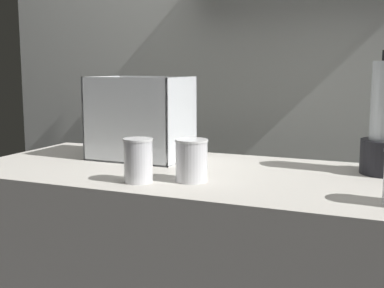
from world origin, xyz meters
TOP-DOWN VIEW (x-y plane):
  - back_wall_unit at (0.00, 0.77)m, footprint 2.60×0.24m
  - carrot_display_bin at (-0.23, 0.12)m, footprint 0.31×0.24m
  - juice_cup_carrot_far_left at (-0.07, -0.21)m, footprint 0.08×0.08m
  - juice_cup_orange_left at (0.06, -0.14)m, footprint 0.09×0.09m

SIDE VIEW (x-z plane):
  - juice_cup_carrot_far_left at x=-0.07m, z-range 0.89..1.01m
  - juice_cup_orange_left at x=0.06m, z-range 0.90..1.01m
  - carrot_display_bin at x=-0.23m, z-range 0.85..1.13m
  - back_wall_unit at x=0.00m, z-range 0.01..2.51m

